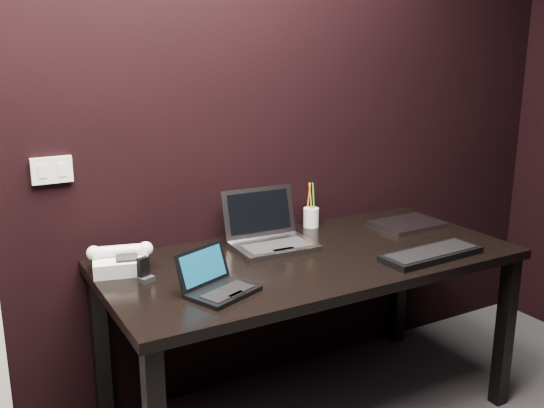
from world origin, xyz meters
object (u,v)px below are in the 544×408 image
desk (310,273)px  desk_phone (121,260)px  mobile_phone (144,272)px  ext_keyboard (431,254)px  silver_laptop (270,236)px  netbook (218,285)px  pen_cup (311,217)px  closed_laptop (408,224)px

desk → desk_phone: (-0.73, 0.20, 0.12)m
desk → mobile_phone: size_ratio=18.74×
ext_keyboard → desk_phone: (-1.14, 0.46, 0.03)m
desk → silver_laptop: size_ratio=4.86×
netbook → mobile_phone: size_ratio=3.20×
silver_laptop → pen_cup: size_ratio=1.63×
desk → pen_cup: pen_cup is taller
netbook → closed_laptop: 1.16m
desk → mobile_phone: bearing=174.9°
netbook → pen_cup: bearing=35.4°
silver_laptop → pen_cup: silver_laptop is taller
netbook → closed_laptop: netbook is taller
netbook → desk_phone: 0.44m
silver_laptop → ext_keyboard: 0.67m
netbook → silver_laptop: bearing=40.9°
closed_laptop → mobile_phone: bearing=-177.5°
netbook → desk: bearing=18.7°
netbook → silver_laptop: 0.53m
netbook → mobile_phone: (-0.19, 0.23, 0.00)m
desk → closed_laptop: 0.64m
mobile_phone → desk_phone: bearing=108.1°
ext_keyboard → pen_cup: 0.63m
closed_laptop → pen_cup: size_ratio=1.48×
desk_phone → mobile_phone: desk_phone is taller
desk → mobile_phone: (-0.68, 0.06, 0.11)m
mobile_phone → closed_laptop: bearing=2.5°
closed_laptop → desk_phone: bearing=176.4°
netbook → silver_laptop: silver_laptop is taller
silver_laptop → desk: bearing=-63.4°
silver_laptop → pen_cup: (0.31, 0.16, 0.01)m
mobile_phone → pen_cup: pen_cup is taller
desk_phone → pen_cup: bearing=8.2°
desk_phone → pen_cup: pen_cup is taller
netbook → desk_phone: netbook is taller
desk_phone → pen_cup: (0.95, 0.14, 0.01)m
netbook → closed_laptop: bearing=14.3°
silver_laptop → mobile_phone: bearing=-168.4°
desk_phone → mobile_phone: size_ratio=2.79×
ext_keyboard → mobile_phone: 1.14m
netbook → mobile_phone: 0.30m
desk_phone → pen_cup: size_ratio=1.18×
desk_phone → silver_laptop: bearing=-1.9°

